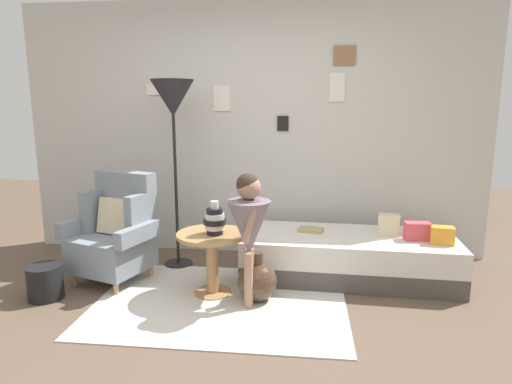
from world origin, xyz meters
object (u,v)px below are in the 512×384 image
at_px(daybed, 348,256).
at_px(vase_striped, 215,221).
at_px(armchair, 116,232).
at_px(floor_lamp, 173,105).
at_px(side_table, 212,250).
at_px(person_child, 249,223).
at_px(demijohn_near, 257,281).
at_px(magazine_basket, 45,282).
at_px(book_on_daybed, 311,230).

height_order(daybed, vase_striped, vase_striped).
bearing_deg(armchair, floor_lamp, 41.75).
height_order(side_table, person_child, person_child).
distance_m(floor_lamp, demijohn_near, 1.80).
xyz_separation_m(vase_striped, magazine_basket, (-1.38, -0.21, -0.51)).
bearing_deg(daybed, side_table, -156.63).
height_order(armchair, daybed, armchair).
bearing_deg(vase_striped, floor_lamp, 127.66).
xyz_separation_m(vase_striped, book_on_daybed, (0.78, 0.62, -0.23)).
distance_m(daybed, demijohn_near, 0.97).
bearing_deg(demijohn_near, daybed, 37.10).
bearing_deg(vase_striped, person_child, -27.24).
xyz_separation_m(vase_striped, floor_lamp, (-0.52, 0.67, 0.92)).
xyz_separation_m(daybed, demijohn_near, (-0.78, -0.59, -0.03)).
bearing_deg(demijohn_near, magazine_basket, -174.86).
distance_m(armchair, side_table, 0.96).
height_order(armchair, magazine_basket, armchair).
relative_size(side_table, floor_lamp, 0.32).
distance_m(person_child, book_on_daybed, 0.95).
height_order(daybed, book_on_daybed, book_on_daybed).
bearing_deg(armchair, vase_striped, -15.50).
xyz_separation_m(side_table, demijohn_near, (0.39, -0.08, -0.22)).
bearing_deg(demijohn_near, person_child, -118.19).
bearing_deg(armchair, demijohn_near, -13.69).
bearing_deg(armchair, magazine_basket, -130.82).
bearing_deg(floor_lamp, daybed, -4.76).
relative_size(floor_lamp, person_child, 1.69).
distance_m(daybed, floor_lamp, 2.14).
bearing_deg(vase_striped, magazine_basket, -171.37).
xyz_separation_m(daybed, floor_lamp, (-1.64, 0.14, 1.36)).
relative_size(vase_striped, demijohn_near, 0.67).
height_order(floor_lamp, person_child, floor_lamp).
distance_m(side_table, demijohn_near, 0.45).
bearing_deg(demijohn_near, side_table, 167.77).
distance_m(side_table, book_on_daybed, 1.01).
distance_m(vase_striped, magazine_basket, 1.48).
xyz_separation_m(armchair, side_table, (0.93, -0.24, -0.05)).
xyz_separation_m(armchair, book_on_daybed, (1.75, 0.36, -0.02)).
height_order(person_child, demijohn_near, person_child).
relative_size(armchair, magazine_basket, 3.46).
bearing_deg(vase_striped, daybed, 25.29).
distance_m(side_table, floor_lamp, 1.43).
height_order(daybed, floor_lamp, floor_lamp).
xyz_separation_m(person_child, demijohn_near, (0.05, 0.10, -0.51)).
height_order(side_table, book_on_daybed, side_table).
height_order(vase_striped, book_on_daybed, vase_striped).
bearing_deg(floor_lamp, vase_striped, -52.34).
bearing_deg(magazine_basket, demijohn_near, 5.14).
height_order(demijohn_near, magazine_basket, demijohn_near).
bearing_deg(person_child, side_table, 151.05).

